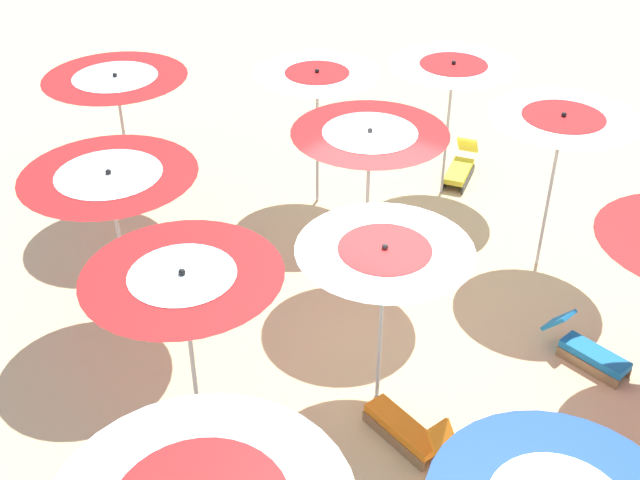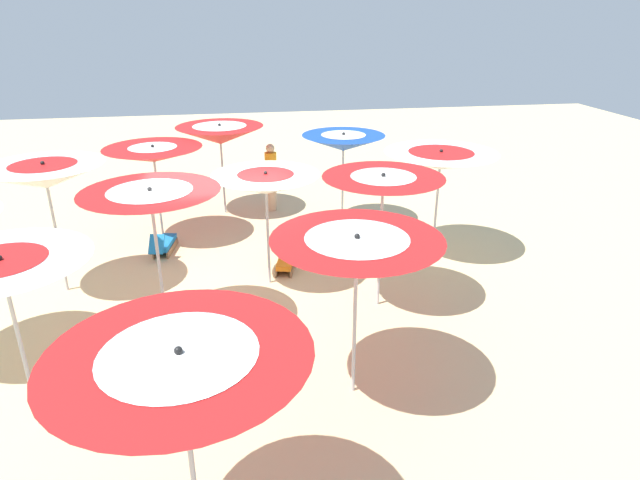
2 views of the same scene
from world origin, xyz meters
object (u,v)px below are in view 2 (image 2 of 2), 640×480
at_px(beach_umbrella_10, 343,143).
at_px(beach_umbrella_11, 440,160).
at_px(beach_umbrella_5, 357,252).
at_px(beach_umbrella_6, 153,154).
at_px(beach_ball, 112,202).
at_px(beach_umbrella_4, 151,201).
at_px(lounger_1, 287,256).
at_px(lounger_0, 164,244).
at_px(beach_umbrella_8, 383,186).
at_px(beach_umbrella_7, 266,184).
at_px(beachgoer_0, 271,176).
at_px(beach_umbrella_9, 220,135).
at_px(beach_umbrella_1, 3,275).
at_px(beach_umbrella_2, 181,375).
at_px(beach_umbrella_3, 45,176).

xyz_separation_m(beach_umbrella_10, beach_umbrella_11, (2.02, 1.58, 0.03)).
distance_m(beach_umbrella_5, beach_umbrella_6, 6.73).
bearing_deg(beach_umbrella_5, beach_ball, -151.12).
bearing_deg(beach_umbrella_4, lounger_1, 134.42).
bearing_deg(lounger_0, beach_umbrella_8, -116.66).
xyz_separation_m(beach_umbrella_7, beachgoer_0, (-4.13, 0.40, -1.06)).
xyz_separation_m(beach_umbrella_5, beach_umbrella_6, (-5.97, -3.09, -0.11)).
distance_m(beach_umbrella_4, lounger_1, 3.71).
bearing_deg(beach_ball, beach_umbrella_9, 74.63).
distance_m(beach_umbrella_1, beachgoer_0, 8.45).
bearing_deg(beach_umbrella_7, lounger_0, -129.85).
relative_size(beach_umbrella_7, beach_umbrella_11, 0.97).
bearing_deg(beach_ball, beach_umbrella_5, 28.88).
bearing_deg(beach_umbrella_8, beach_umbrella_4, -85.19).
xyz_separation_m(lounger_1, beach_ball, (-4.23, -4.16, -0.02)).
relative_size(beach_umbrella_2, beach_umbrella_3, 0.97).
xyz_separation_m(beach_umbrella_7, beach_umbrella_11, (-0.84, 3.59, 0.06)).
distance_m(beach_umbrella_10, lounger_1, 3.22).
height_order(beach_umbrella_3, beach_ball, beach_umbrella_3).
height_order(beach_umbrella_9, lounger_1, beach_umbrella_9).
bearing_deg(lounger_1, beach_umbrella_5, 20.01).
distance_m(beach_umbrella_1, beach_umbrella_9, 7.93).
distance_m(beach_umbrella_2, beach_umbrella_9, 9.79).
distance_m(beach_umbrella_4, beach_umbrella_11, 5.85).
relative_size(beach_umbrella_5, beach_umbrella_11, 1.02).
bearing_deg(lounger_1, beach_umbrella_7, -16.67).
relative_size(beach_umbrella_10, beach_umbrella_11, 0.98).
distance_m(beach_umbrella_2, beach_umbrella_6, 8.27).
xyz_separation_m(beach_umbrella_6, beach_umbrella_8, (3.69, 4.05, 0.22)).
relative_size(beach_umbrella_10, beach_ball, 6.29).
relative_size(beach_umbrella_1, beach_umbrella_3, 0.95).
relative_size(beach_umbrella_7, beach_umbrella_10, 0.99).
distance_m(beach_umbrella_5, beach_umbrella_9, 7.75).
height_order(lounger_1, beach_ball, lounger_1).
bearing_deg(lounger_1, beach_umbrella_8, 50.99).
xyz_separation_m(beach_umbrella_10, lounger_0, (1.08, -4.13, -1.81)).
distance_m(beach_umbrella_2, lounger_0, 7.74).
xyz_separation_m(beach_umbrella_1, beachgoer_0, (-7.56, 3.60, -1.19)).
height_order(beach_umbrella_2, beachgoer_0, beach_umbrella_2).
xyz_separation_m(beach_umbrella_8, beach_umbrella_11, (-1.99, 1.76, -0.16)).
bearing_deg(beach_umbrella_7, beach_umbrella_9, -168.91).
relative_size(beach_umbrella_9, beach_ball, 6.42).
xyz_separation_m(beach_umbrella_2, lounger_0, (-7.43, -1.02, -1.93)).
relative_size(beach_umbrella_2, lounger_1, 1.82).
height_order(beach_umbrella_1, beach_umbrella_2, beach_umbrella_2).
height_order(beach_umbrella_9, lounger_0, beach_umbrella_9).
bearing_deg(beachgoer_0, beach_umbrella_10, -98.12).
bearing_deg(beach_umbrella_6, beach_umbrella_11, 73.66).
bearing_deg(beach_umbrella_2, beach_umbrella_6, -172.20).
xyz_separation_m(beach_umbrella_3, beach_umbrella_9, (-3.81, 2.96, -0.19)).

